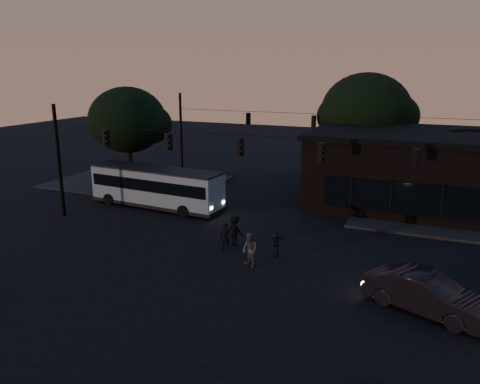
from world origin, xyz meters
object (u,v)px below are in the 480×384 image
at_px(building, 421,169).
at_px(bus, 156,185).
at_px(pedestrian_c, 276,243).
at_px(pedestrian_b, 250,250).
at_px(car, 427,294).
at_px(pedestrian_a, 225,237).
at_px(pedestrian_d, 235,230).

xyz_separation_m(building, bus, (-17.33, -7.72, -1.10)).
xyz_separation_m(bus, pedestrian_c, (10.91, -5.49, -0.81)).
distance_m(bus, pedestrian_b, 12.41).
height_order(car, pedestrian_c, car).
bearing_deg(pedestrian_a, building, 62.45).
xyz_separation_m(pedestrian_b, pedestrian_d, (-1.88, 2.41, 0.01)).
bearing_deg(pedestrian_c, bus, -58.31).
relative_size(building, pedestrian_d, 8.66).
bearing_deg(car, bus, 86.37).
relative_size(bus, pedestrian_a, 6.56).
distance_m(building, pedestrian_c, 14.81).
height_order(building, pedestrian_b, building).
bearing_deg(building, pedestrian_c, -115.90).
bearing_deg(building, pedestrian_a, -124.70).
xyz_separation_m(pedestrian_c, pedestrian_d, (-2.68, 0.73, 0.09)).
xyz_separation_m(pedestrian_a, pedestrian_d, (0.17, 0.91, 0.10)).
bearing_deg(pedestrian_c, pedestrian_d, -46.81).
distance_m(bus, pedestrian_c, 12.24).
xyz_separation_m(car, pedestrian_a, (-10.38, 2.92, -0.03)).
height_order(pedestrian_a, pedestrian_d, pedestrian_d).
relative_size(pedestrian_c, pedestrian_d, 0.89).
distance_m(pedestrian_a, pedestrian_c, 2.86).
relative_size(bus, car, 2.07).
xyz_separation_m(building, pedestrian_b, (-7.22, -14.89, -1.83)).
distance_m(car, pedestrian_d, 10.90).
xyz_separation_m(car, pedestrian_c, (-7.52, 3.10, -0.03)).
height_order(pedestrian_a, pedestrian_c, pedestrian_c).
distance_m(pedestrian_a, pedestrian_b, 2.54).
relative_size(pedestrian_a, pedestrian_d, 0.88).
bearing_deg(bus, car, -20.74).
xyz_separation_m(building, car, (1.11, -16.31, -1.89)).
xyz_separation_m(building, pedestrian_c, (-6.41, -13.21, -1.91)).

